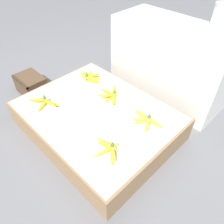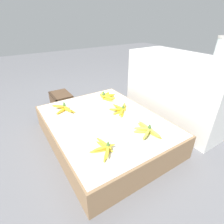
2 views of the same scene
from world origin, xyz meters
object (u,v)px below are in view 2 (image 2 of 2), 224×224
at_px(banana_bunch_middle_left, 106,96).
at_px(banana_bunch_front_left, 64,108).
at_px(banana_bunch_middle_midleft, 121,109).
at_px(glass_jar, 224,47).
at_px(foam_tray_white, 162,51).
at_px(banana_bunch_middle_midright, 147,131).
at_px(wooden_crate, 61,100).
at_px(banana_bunch_front_midright, 105,148).

bearing_deg(banana_bunch_middle_left, banana_bunch_front_left, -87.88).
distance_m(banana_bunch_middle_midleft, glass_jar, 1.07).
xyz_separation_m(banana_bunch_middle_midleft, foam_tray_white, (-0.09, 0.59, 0.48)).
xyz_separation_m(banana_bunch_middle_left, banana_bunch_middle_midright, (0.75, -0.07, -0.00)).
bearing_deg(wooden_crate, banana_bunch_front_left, -13.87).
bearing_deg(wooden_crate, banana_bunch_middle_midright, 13.29).
relative_size(banana_bunch_middle_midleft, glass_jar, 1.32).
bearing_deg(banana_bunch_middle_left, wooden_crate, -144.43).
xyz_separation_m(wooden_crate, banana_bunch_middle_left, (0.52, 0.37, 0.16)).
height_order(banana_bunch_middle_left, glass_jar, glass_jar).
relative_size(wooden_crate, glass_jar, 1.63).
relative_size(banana_bunch_front_midright, glass_jar, 1.27).
height_order(banana_bunch_middle_midleft, glass_jar, glass_jar).
bearing_deg(banana_bunch_front_left, wooden_crate, 166.13).
bearing_deg(banana_bunch_middle_midright, banana_bunch_middle_left, 174.58).
distance_m(banana_bunch_front_midright, banana_bunch_middle_midleft, 0.59).
height_order(glass_jar, foam_tray_white, glass_jar).
xyz_separation_m(banana_bunch_front_left, banana_bunch_middle_midleft, (0.32, 0.47, -0.01)).
distance_m(banana_bunch_middle_left, glass_jar, 1.21).
distance_m(wooden_crate, banana_bunch_front_left, 0.58).
xyz_separation_m(banana_bunch_middle_left, foam_tray_white, (0.24, 0.55, 0.47)).
height_order(banana_bunch_front_left, banana_bunch_middle_midright, banana_bunch_front_left).
xyz_separation_m(wooden_crate, banana_bunch_middle_midleft, (0.85, 0.33, 0.16)).
bearing_deg(banana_bunch_middle_midright, wooden_crate, -166.71).
height_order(wooden_crate, banana_bunch_middle_left, banana_bunch_middle_left).
relative_size(banana_bunch_front_left, banana_bunch_middle_left, 0.93).
bearing_deg(foam_tray_white, wooden_crate, -129.49).
height_order(banana_bunch_middle_midleft, foam_tray_white, foam_tray_white).
distance_m(banana_bunch_middle_midleft, foam_tray_white, 0.77).
xyz_separation_m(banana_bunch_front_left, banana_bunch_middle_left, (-0.02, 0.50, 0.00)).
bearing_deg(banana_bunch_middle_midright, glass_jar, 90.27).
bearing_deg(banana_bunch_front_midright, foam_tray_white, 116.18).
distance_m(wooden_crate, banana_bunch_middle_left, 0.66).
xyz_separation_m(wooden_crate, foam_tray_white, (0.76, 0.93, 0.64)).
relative_size(wooden_crate, banana_bunch_middle_midright, 1.11).
distance_m(banana_bunch_front_midright, foam_tray_white, 1.23).
bearing_deg(banana_bunch_middle_midright, foam_tray_white, 129.00).
bearing_deg(foam_tray_white, glass_jar, 23.41).
bearing_deg(banana_bunch_middle_midright, banana_bunch_front_midright, -90.90).
relative_size(banana_bunch_front_midright, banana_bunch_middle_midright, 0.86).
distance_m(banana_bunch_front_left, banana_bunch_front_midright, 0.73).
bearing_deg(foam_tray_white, banana_bunch_middle_midleft, -81.24).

